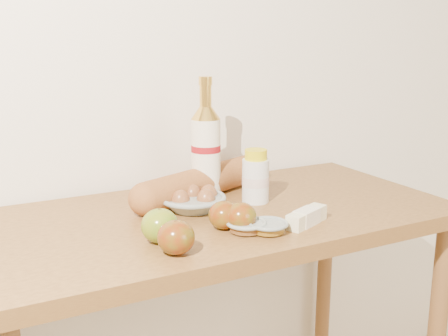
{
  "coord_description": "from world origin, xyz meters",
  "views": [
    {
      "loc": [
        -0.62,
        -0.03,
        1.35
      ],
      "look_at": [
        0.0,
        1.15,
        1.02
      ],
      "focal_mm": 45.0,
      "sensor_mm": 36.0,
      "label": 1
    }
  ],
  "objects_px": {
    "bourbon_bottle": "(206,149)",
    "cream_bottle": "(256,178)",
    "baguette": "(203,182)",
    "egg_bowl": "(193,201)",
    "table": "(219,256)"
  },
  "relations": [
    {
      "from": "table",
      "to": "cream_bottle",
      "type": "relative_size",
      "value": 8.36
    },
    {
      "from": "cream_bottle",
      "to": "egg_bowl",
      "type": "bearing_deg",
      "value": -173.09
    },
    {
      "from": "bourbon_bottle",
      "to": "egg_bowl",
      "type": "relative_size",
      "value": 1.48
    },
    {
      "from": "bourbon_bottle",
      "to": "cream_bottle",
      "type": "height_order",
      "value": "bourbon_bottle"
    },
    {
      "from": "table",
      "to": "baguette",
      "type": "xyz_separation_m",
      "value": [
        0.02,
        0.13,
        0.17
      ]
    },
    {
      "from": "baguette",
      "to": "table",
      "type": "bearing_deg",
      "value": -120.64
    },
    {
      "from": "bourbon_bottle",
      "to": "baguette",
      "type": "bearing_deg",
      "value": 158.76
    },
    {
      "from": "bourbon_bottle",
      "to": "egg_bowl",
      "type": "distance_m",
      "value": 0.17
    },
    {
      "from": "table",
      "to": "egg_bowl",
      "type": "relative_size",
      "value": 5.38
    },
    {
      "from": "baguette",
      "to": "egg_bowl",
      "type": "bearing_deg",
      "value": -150.12
    },
    {
      "from": "table",
      "to": "bourbon_bottle",
      "type": "distance_m",
      "value": 0.29
    },
    {
      "from": "cream_bottle",
      "to": "egg_bowl",
      "type": "height_order",
      "value": "cream_bottle"
    },
    {
      "from": "cream_bottle",
      "to": "baguette",
      "type": "distance_m",
      "value": 0.15
    },
    {
      "from": "bourbon_bottle",
      "to": "cream_bottle",
      "type": "bearing_deg",
      "value": -72.18
    },
    {
      "from": "cream_bottle",
      "to": "egg_bowl",
      "type": "xyz_separation_m",
      "value": [
        -0.18,
        0.01,
        -0.04
      ]
    }
  ]
}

